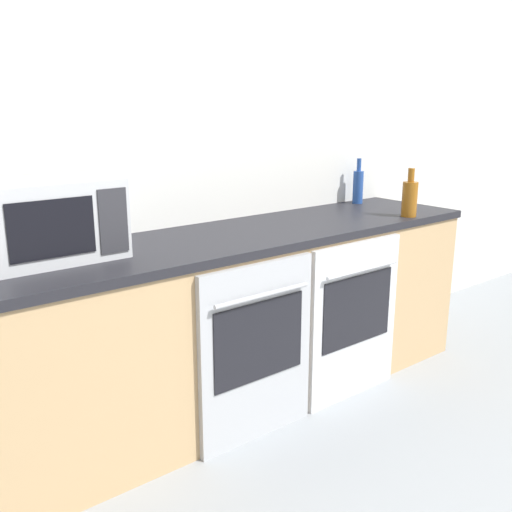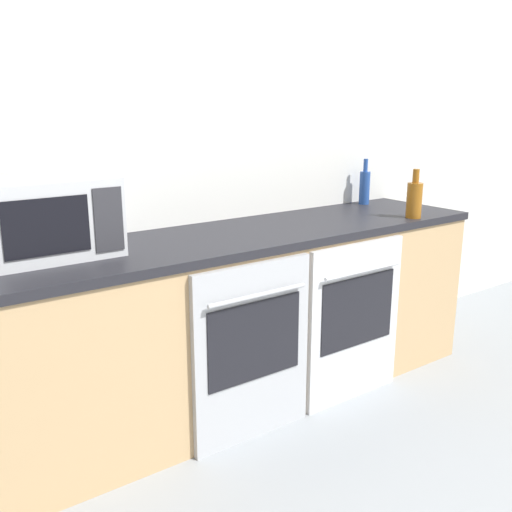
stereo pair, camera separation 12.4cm
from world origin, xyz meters
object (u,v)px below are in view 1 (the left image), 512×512
Objects in this scene: bottle_amber at (410,198)px; bottle_blue at (358,186)px; oven_right at (355,320)px; oven_left at (258,352)px; microwave at (49,220)px.

bottle_amber is 0.48m from bottle_blue.
bottle_blue is (0.11, 0.47, 0.01)m from bottle_amber.
bottle_blue is at bearing 42.51° from oven_right.
bottle_blue is (0.60, 0.55, 0.57)m from oven_right.
oven_left is at bearing -155.87° from bottle_blue.
oven_left and oven_right have the same top height.
microwave reaches higher than oven_right.
oven_right is at bearing -170.40° from bottle_amber.
microwave reaches higher than bottle_blue.
oven_left is 2.98× the size of bottle_blue.
oven_left is 0.63m from oven_right.
bottle_amber is at bearing 4.26° from oven_left.
bottle_blue is at bearing 24.13° from oven_left.
oven_right is 1.54m from microwave.
bottle_amber reaches higher than oven_left.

